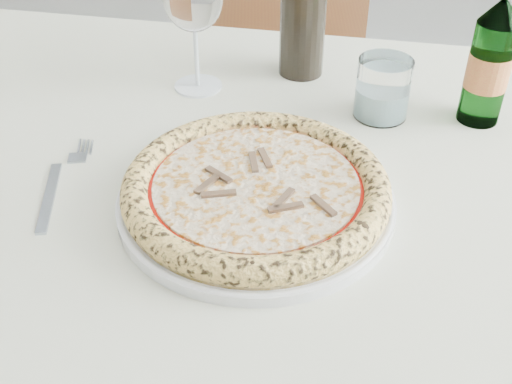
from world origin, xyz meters
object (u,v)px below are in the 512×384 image
tumbler (382,92)px  dining_table (269,214)px  pizza (256,188)px  wine_glass (193,0)px  plate (256,200)px  beer_bottle (490,61)px  chair_far (286,50)px

tumbler → dining_table: bearing=-134.8°
pizza → wine_glass: (-0.14, 0.27, 0.11)m
tumbler → pizza: bearing=-120.0°
pizza → wine_glass: bearing=117.2°
dining_table → tumbler: tumbler is taller
plate → beer_bottle: (0.28, 0.25, 0.08)m
chair_far → pizza: size_ratio=2.97×
dining_table → chair_far: 0.82m
dining_table → beer_bottle: beer_bottle is taller
dining_table → tumbler: 0.24m
chair_far → beer_bottle: size_ratio=4.13×
pizza → tumbler: (0.14, 0.24, 0.01)m
dining_table → beer_bottle: (0.28, 0.15, 0.18)m
dining_table → plate: 0.14m
chair_far → tumbler: 0.75m
pizza → beer_bottle: beer_bottle is taller
plate → tumbler: bearing=60.0°
plate → wine_glass: wine_glass is taller
chair_far → plate: size_ratio=2.85×
plate → pizza: 0.02m
dining_table → pizza: pizza is taller
plate → beer_bottle: size_ratio=1.45×
pizza → plate: bearing=18.3°
tumbler → beer_bottle: size_ratio=0.38×
tumbler → beer_bottle: 0.15m
chair_far → tumbler: bearing=-71.4°
chair_far → pizza: 0.95m
wine_glass → beer_bottle: (0.42, -0.02, -0.05)m
tumbler → plate: bearing=-120.0°
chair_far → tumbler: chair_far is taller
plate → tumbler: 0.28m
dining_table → wine_glass: size_ratio=7.21×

